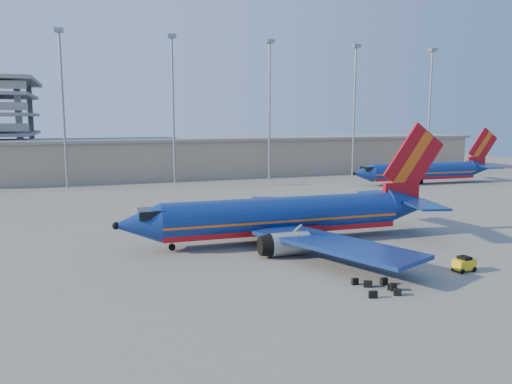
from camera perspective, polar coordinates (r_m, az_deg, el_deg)
ground at (r=57.91m, az=3.75°, el=-4.38°), size 220.00×220.00×0.00m
terminal_building at (r=114.87m, az=-2.94°, el=4.18°), size 122.00×16.00×8.50m
light_mast_row at (r=101.75m, az=-3.82°, el=11.08°), size 101.60×1.60×28.65m
aircraft_main at (r=52.39m, az=3.82°, el=-2.80°), size 36.51×35.13×12.36m
aircraft_second at (r=103.87m, az=18.82°, el=2.29°), size 32.50×12.65×11.00m
baggage_tug at (r=45.99m, az=22.69°, el=-7.56°), size 1.91×1.26×1.30m
luggage_pile at (r=39.36m, az=14.01°, el=-10.47°), size 3.03×3.57×0.55m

